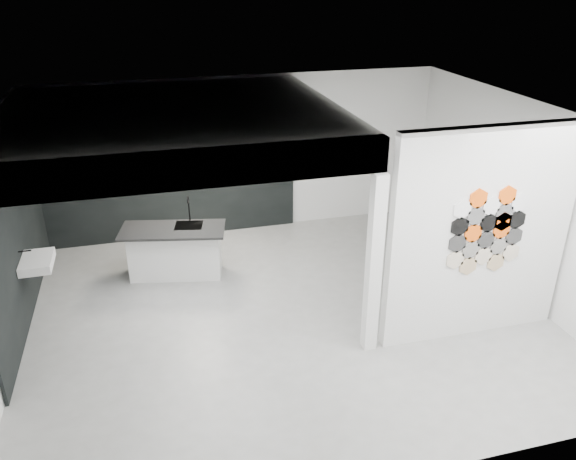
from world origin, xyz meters
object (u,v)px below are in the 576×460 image
at_px(glass_bowl, 253,158).
at_px(partition_panel, 480,236).
at_px(wall_basin, 37,262).
at_px(kettle, 229,159).
at_px(utensil_cup, 136,168).
at_px(glass_vase, 253,157).
at_px(kitchen_island, 175,251).
at_px(bottle_dark, 157,164).
at_px(stockpot, 119,167).

bearing_deg(glass_bowl, partition_panel, -61.77).
distance_m(partition_panel, wall_basin, 5.78).
relative_size(partition_panel, kettle, 14.61).
xyz_separation_m(glass_bowl, utensil_cup, (-2.01, 0.00, -0.01)).
xyz_separation_m(wall_basin, glass_bowl, (3.39, 2.07, 0.53)).
bearing_deg(glass_bowl, glass_vase, 0.00).
distance_m(partition_panel, glass_bowl, 4.39).
height_order(wall_basin, kettle, kettle).
xyz_separation_m(kitchen_island, kettle, (1.11, 1.35, 0.97)).
bearing_deg(utensil_cup, bottle_dark, 0.00).
height_order(wall_basin, bottle_dark, bottle_dark).
xyz_separation_m(wall_basin, glass_vase, (3.39, 2.07, 0.55)).
relative_size(stockpot, glass_bowl, 1.55).
xyz_separation_m(glass_vase, bottle_dark, (-1.65, 0.00, 0.01)).
height_order(kitchen_island, utensil_cup, utensil_cup).
bearing_deg(kitchen_island, bottle_dark, 106.65).
distance_m(partition_panel, kitchen_island, 4.51).
bearing_deg(utensil_cup, wall_basin, -123.76).
relative_size(wall_basin, utensil_cup, 6.08).
bearing_deg(glass_vase, kitchen_island, -138.81).
xyz_separation_m(kettle, glass_bowl, (0.43, 0.00, -0.02)).
xyz_separation_m(partition_panel, wall_basin, (-5.46, 1.80, -0.55)).
distance_m(partition_panel, utensil_cup, 5.62).
bearing_deg(glass_bowl, utensil_cup, 180.00).
xyz_separation_m(kettle, glass_vase, (0.43, 0.00, -0.00)).
distance_m(stockpot, kettle, 1.85).
bearing_deg(kitchen_island, partition_panel, -22.86).
height_order(glass_vase, utensil_cup, glass_vase).
bearing_deg(wall_basin, glass_bowl, 31.35).
relative_size(wall_basin, glass_vase, 3.77).
bearing_deg(glass_vase, stockpot, 180.00).
xyz_separation_m(kitchen_island, stockpot, (-0.74, 1.35, 0.99)).
height_order(kitchen_island, glass_bowl, glass_bowl).
distance_m(glass_vase, utensil_cup, 2.01).
distance_m(wall_basin, utensil_cup, 2.54).
height_order(partition_panel, bottle_dark, partition_panel).
xyz_separation_m(kettle, bottle_dark, (-1.23, 0.00, 0.01)).
height_order(kettle, bottle_dark, bottle_dark).
bearing_deg(stockpot, partition_panel, -41.59).
bearing_deg(utensil_cup, glass_bowl, 0.00).
distance_m(kitchen_island, stockpot, 1.83).
bearing_deg(wall_basin, bottle_dark, 49.95).
relative_size(kettle, glass_bowl, 1.20).
distance_m(kitchen_island, bottle_dark, 1.67).
xyz_separation_m(partition_panel, stockpot, (-4.35, 3.87, 0.02)).
distance_m(stockpot, bottle_dark, 0.63).
xyz_separation_m(glass_vase, utensil_cup, (-2.01, 0.00, -0.03)).
height_order(stockpot, glass_bowl, stockpot).
height_order(stockpot, utensil_cup, stockpot).
relative_size(wall_basin, kettle, 3.13).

